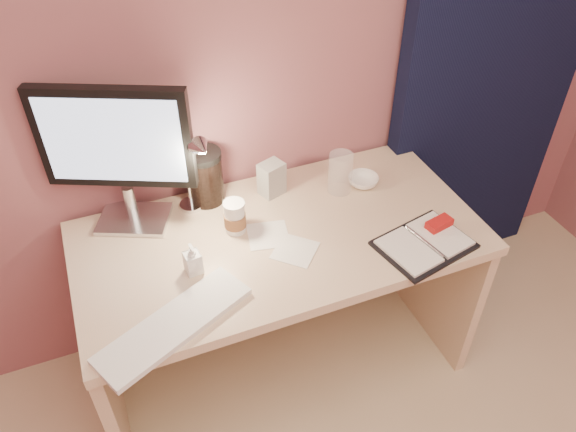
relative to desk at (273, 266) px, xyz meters
name	(u,v)px	position (x,y,z in m)	size (l,w,h in m)	color
room	(478,45)	(0.95, 0.24, 0.63)	(3.50, 3.50, 3.50)	#C6B28E
desk	(273,266)	(0.00, 0.00, 0.00)	(1.40, 0.70, 0.73)	#C6AD8C
monitor	(118,146)	(-0.45, 0.19, 0.54)	(0.47, 0.26, 0.53)	silver
keyboard	(175,325)	(-0.43, -0.33, 0.24)	(0.49, 0.14, 0.02)	silver
planner	(426,242)	(0.44, -0.31, 0.24)	(0.34, 0.29, 0.05)	black
paper_a	(295,250)	(0.02, -0.17, 0.23)	(0.13, 0.13, 0.00)	silver
paper_b	(268,235)	(-0.04, -0.06, 0.23)	(0.14, 0.14, 0.00)	silver
coffee_cup	(235,218)	(-0.13, 0.00, 0.28)	(0.08, 0.08, 0.12)	silver
clear_cup	(340,173)	(0.30, 0.08, 0.31)	(0.09, 0.09, 0.16)	white
bowl	(363,181)	(0.40, 0.07, 0.24)	(0.12, 0.12, 0.04)	white
lotion_bottle	(192,259)	(-0.32, -0.13, 0.28)	(0.05, 0.05, 0.11)	silver
dark_jar	(205,179)	(-0.18, 0.21, 0.32)	(0.13, 0.13, 0.19)	black
product_box	(272,179)	(0.06, 0.16, 0.29)	(0.09, 0.07, 0.13)	#AFB0AB
desk_lamp	(185,170)	(-0.26, 0.10, 0.46)	(0.11, 0.23, 0.37)	silver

